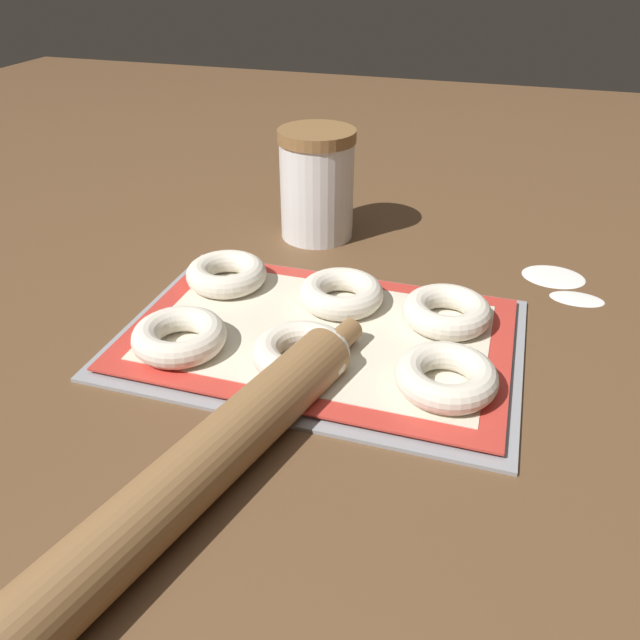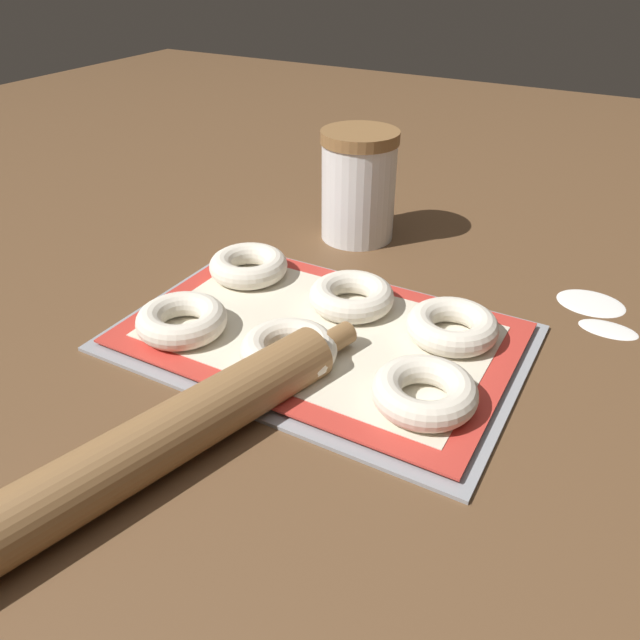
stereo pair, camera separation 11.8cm
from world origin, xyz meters
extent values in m
plane|color=brown|center=(0.00, 0.00, 0.00)|extent=(2.80, 2.80, 0.00)
cube|color=#93969B|center=(0.02, 0.02, 0.00)|extent=(0.42, 0.29, 0.01)
cube|color=red|center=(0.02, 0.02, 0.01)|extent=(0.40, 0.26, 0.00)
cube|color=beige|center=(0.02, 0.02, 0.01)|extent=(0.35, 0.21, 0.00)
torus|color=silver|center=(-0.11, -0.05, 0.03)|extent=(0.10, 0.10, 0.03)
torus|color=silver|center=(0.02, -0.05, 0.03)|extent=(0.10, 0.10, 0.03)
torus|color=silver|center=(0.16, -0.04, 0.03)|extent=(0.10, 0.10, 0.03)
torus|color=silver|center=(-0.12, 0.08, 0.03)|extent=(0.10, 0.10, 0.03)
torus|color=silver|center=(0.02, 0.08, 0.03)|extent=(0.10, 0.10, 0.03)
torus|color=silver|center=(0.14, 0.07, 0.03)|extent=(0.10, 0.10, 0.03)
cylinder|color=white|center=(-0.07, 0.28, 0.07)|extent=(0.10, 0.10, 0.14)
cylinder|color=olive|center=(-0.07, 0.28, 0.14)|extent=(0.11, 0.11, 0.02)
cylinder|color=olive|center=(-0.01, -0.22, 0.03)|extent=(0.15, 0.38, 0.05)
cylinder|color=olive|center=(0.05, -0.01, 0.03)|extent=(0.04, 0.05, 0.02)
ellipsoid|color=white|center=(0.29, 0.19, 0.00)|extent=(0.06, 0.04, 0.00)
ellipsoid|color=white|center=(0.26, 0.24, 0.00)|extent=(0.08, 0.06, 0.00)
camera|label=1|loc=(0.18, -0.52, 0.38)|focal=35.00mm
camera|label=2|loc=(0.29, -0.47, 0.38)|focal=35.00mm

